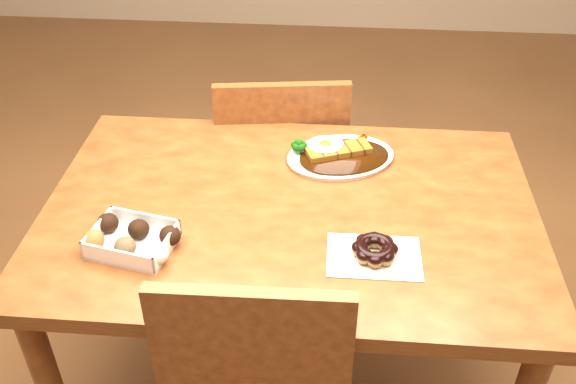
# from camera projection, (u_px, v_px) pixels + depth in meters

# --- Properties ---
(table) EXTENTS (1.20, 0.80, 0.75)m
(table) POSITION_uv_depth(u_px,v_px,m) (290.00, 238.00, 1.62)
(table) COLOR #542710
(table) RESTS_ON ground
(chair_far) EXTENTS (0.47, 0.47, 0.87)m
(chair_far) POSITION_uv_depth(u_px,v_px,m) (281.00, 172.00, 2.16)
(chair_far) COLOR #542710
(chair_far) RESTS_ON ground
(katsu_curry_plate) EXTENTS (0.33, 0.28, 0.06)m
(katsu_curry_plate) POSITION_uv_depth(u_px,v_px,m) (338.00, 154.00, 1.72)
(katsu_curry_plate) COLOR white
(katsu_curry_plate) RESTS_ON table
(donut_box) EXTENTS (0.22, 0.17, 0.05)m
(donut_box) POSITION_uv_depth(u_px,v_px,m) (132.00, 239.00, 1.43)
(donut_box) COLOR white
(donut_box) RESTS_ON table
(pon_de_ring) EXTENTS (0.21, 0.15, 0.04)m
(pon_de_ring) POSITION_uv_depth(u_px,v_px,m) (375.00, 250.00, 1.40)
(pon_de_ring) COLOR silver
(pon_de_ring) RESTS_ON table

